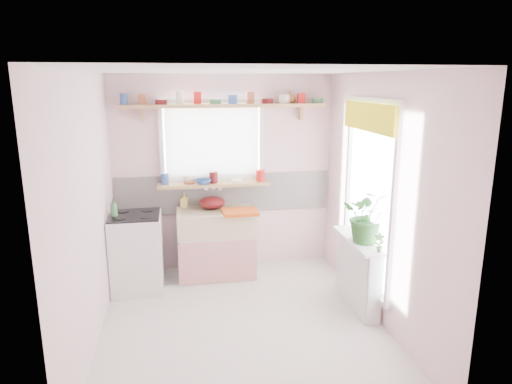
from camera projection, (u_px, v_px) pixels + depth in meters
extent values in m
plane|color=beige|center=(243.00, 325.00, 4.64)|extent=(3.20, 3.20, 0.00)
plane|color=white|center=(241.00, 71.00, 4.04)|extent=(3.20, 3.20, 0.00)
plane|color=#F6CED7|center=(224.00, 174.00, 5.87)|extent=(2.80, 0.00, 2.80)
plane|color=#F6CED7|center=(278.00, 274.00, 2.81)|extent=(2.80, 0.00, 2.80)
plane|color=#F6CED7|center=(88.00, 213.00, 4.11)|extent=(0.00, 3.20, 3.20)
plane|color=#F6CED7|center=(380.00, 200.00, 4.57)|extent=(0.00, 3.20, 3.20)
cube|color=white|center=(225.00, 193.00, 5.92)|extent=(2.74, 0.03, 0.50)
cube|color=pink|center=(225.00, 208.00, 5.96)|extent=(2.74, 0.02, 0.12)
cube|color=white|center=(212.00, 143.00, 5.75)|extent=(1.20, 0.01, 1.00)
cube|color=white|center=(212.00, 144.00, 5.69)|extent=(1.15, 0.02, 0.95)
cube|color=white|center=(371.00, 195.00, 4.76)|extent=(0.01, 1.10, 1.90)
cube|color=#FFF61A|center=(368.00, 117.00, 4.56)|extent=(0.03, 1.20, 0.28)
cube|color=white|center=(216.00, 254.00, 5.79)|extent=(0.85, 0.55, 0.55)
cube|color=#CB3B3C|center=(218.00, 262.00, 5.52)|extent=(0.95, 0.02, 0.53)
cube|color=beige|center=(216.00, 222.00, 5.69)|extent=(0.95, 0.55, 0.30)
cylinder|color=silver|center=(213.00, 186.00, 5.83)|extent=(0.03, 0.22, 0.03)
cube|color=white|center=(137.00, 253.00, 5.35)|extent=(0.58, 0.58, 0.90)
cube|color=black|center=(135.00, 215.00, 5.24)|extent=(0.56, 0.56, 0.02)
cylinder|color=black|center=(121.00, 218.00, 5.08)|extent=(0.14, 0.14, 0.01)
cylinder|color=black|center=(146.00, 217.00, 5.13)|extent=(0.14, 0.14, 0.01)
cylinder|color=black|center=(123.00, 211.00, 5.35)|extent=(0.14, 0.14, 0.01)
cylinder|color=black|center=(148.00, 210.00, 5.40)|extent=(0.14, 0.14, 0.01)
cube|color=white|center=(358.00, 273.00, 4.95)|extent=(0.15, 0.90, 0.75)
cube|color=white|center=(357.00, 240.00, 4.86)|extent=(0.22, 0.95, 0.03)
cube|color=tan|center=(214.00, 184.00, 5.76)|extent=(1.40, 0.22, 0.04)
cube|color=tan|center=(224.00, 106.00, 5.54)|extent=(2.52, 0.24, 0.04)
cylinder|color=#3359A5|center=(124.00, 100.00, 5.33)|extent=(0.11, 0.11, 0.12)
cylinder|color=#A55133|center=(142.00, 99.00, 5.36)|extent=(0.11, 0.11, 0.12)
cylinder|color=#590F14|center=(161.00, 102.00, 5.41)|extent=(0.11, 0.11, 0.06)
cylinder|color=silver|center=(179.00, 99.00, 5.43)|extent=(0.11, 0.11, 0.12)
cylinder|color=red|center=(197.00, 99.00, 5.47)|extent=(0.11, 0.11, 0.12)
cylinder|color=#3F7F4C|center=(215.00, 101.00, 5.51)|extent=(0.11, 0.11, 0.06)
cylinder|color=#3359A5|center=(233.00, 99.00, 5.54)|extent=(0.11, 0.11, 0.12)
cylinder|color=#A55133|center=(250.00, 99.00, 5.58)|extent=(0.11, 0.11, 0.12)
cylinder|color=#590F14|center=(267.00, 101.00, 5.62)|extent=(0.11, 0.11, 0.06)
cylinder|color=silver|center=(284.00, 99.00, 5.65)|extent=(0.11, 0.11, 0.12)
cylinder|color=red|center=(301.00, 98.00, 5.68)|extent=(0.11, 0.11, 0.12)
cylinder|color=#3F7F4C|center=(318.00, 101.00, 5.73)|extent=(0.11, 0.11, 0.06)
cylinder|color=#3359A5|center=(163.00, 180.00, 5.64)|extent=(0.11, 0.11, 0.12)
cylinder|color=#A55133|center=(189.00, 179.00, 5.69)|extent=(0.11, 0.11, 0.12)
cylinder|color=#590F14|center=(214.00, 181.00, 5.75)|extent=(0.11, 0.11, 0.06)
cylinder|color=silver|center=(238.00, 177.00, 5.79)|extent=(0.11, 0.11, 0.12)
cylinder|color=red|center=(262.00, 177.00, 5.84)|extent=(0.11, 0.11, 0.12)
cube|color=#CA4A11|center=(240.00, 212.00, 5.50)|extent=(0.43, 0.33, 0.04)
ellipsoid|color=#550E11|center=(212.00, 203.00, 5.73)|extent=(0.41, 0.41, 0.15)
imported|color=#295C25|center=(369.00, 216.00, 4.69)|extent=(0.65, 0.62, 0.57)
imported|color=silver|center=(364.00, 237.00, 4.82)|extent=(0.32, 0.32, 0.07)
imported|color=#3D702D|center=(379.00, 243.00, 4.46)|extent=(0.12, 0.09, 0.19)
imported|color=#D7C25F|center=(184.00, 200.00, 5.76)|extent=(0.11, 0.11, 0.19)
imported|color=white|center=(188.00, 179.00, 5.75)|extent=(0.15, 0.15, 0.09)
imported|color=#2E5896|center=(203.00, 182.00, 5.67)|extent=(0.24, 0.24, 0.06)
imported|color=#9C5C30|center=(290.00, 97.00, 5.72)|extent=(0.19, 0.19, 0.15)
imported|color=#42844F|center=(114.00, 208.00, 5.15)|extent=(0.09, 0.09, 0.21)
sphere|color=orange|center=(364.00, 232.00, 4.81)|extent=(0.08, 0.08, 0.08)
sphere|color=orange|center=(369.00, 230.00, 4.85)|extent=(0.08, 0.08, 0.08)
sphere|color=orange|center=(359.00, 231.00, 4.82)|extent=(0.08, 0.08, 0.08)
cylinder|color=yellow|center=(368.00, 232.00, 4.76)|extent=(0.18, 0.04, 0.10)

